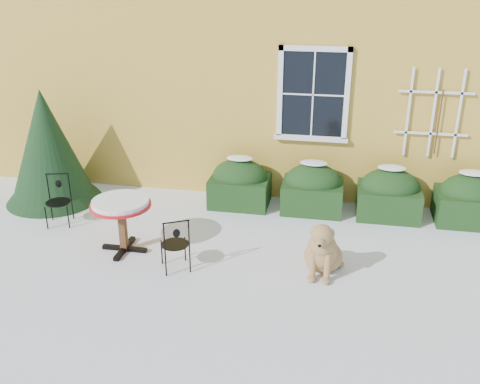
% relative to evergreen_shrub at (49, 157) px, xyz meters
% --- Properties ---
extents(ground, '(80.00, 80.00, 0.00)m').
position_rel_evergreen_shrub_xyz_m(ground, '(3.72, -2.12, -0.83)').
color(ground, white).
rests_on(ground, ground).
extents(house, '(12.40, 8.40, 6.40)m').
position_rel_evergreen_shrub_xyz_m(house, '(3.73, 4.88, 2.39)').
color(house, '#EDB844').
rests_on(house, ground).
extents(hedge_row, '(4.95, 0.80, 0.91)m').
position_rel_evergreen_shrub_xyz_m(hedge_row, '(5.37, 0.43, -0.43)').
color(hedge_row, black).
rests_on(hedge_row, ground).
extents(evergreen_shrub, '(1.70, 1.70, 2.06)m').
position_rel_evergreen_shrub_xyz_m(evergreen_shrub, '(0.00, 0.00, 0.00)').
color(evergreen_shrub, black).
rests_on(evergreen_shrub, ground).
extents(bistro_table, '(0.90, 0.90, 0.84)m').
position_rel_evergreen_shrub_xyz_m(bistro_table, '(2.03, -1.60, -0.13)').
color(bistro_table, black).
rests_on(bistro_table, ground).
extents(patio_chair_near, '(0.49, 0.49, 0.82)m').
position_rel_evergreen_shrub_xyz_m(patio_chair_near, '(2.97, -1.98, -0.42)').
color(patio_chair_near, black).
rests_on(patio_chair_near, ground).
extents(patio_chair_far, '(0.46, 0.46, 0.84)m').
position_rel_evergreen_shrub_xyz_m(patio_chair_far, '(0.61, -0.90, -0.41)').
color(patio_chair_far, black).
rests_on(patio_chair_far, ground).
extents(dog, '(0.60, 0.95, 0.86)m').
position_rel_evergreen_shrub_xyz_m(dog, '(5.00, -1.70, -0.48)').
color(dog, tan).
rests_on(dog, ground).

